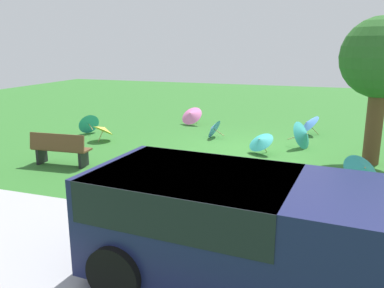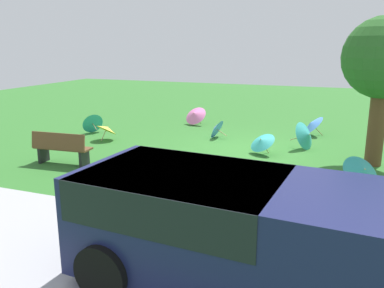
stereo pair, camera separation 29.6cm
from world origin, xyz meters
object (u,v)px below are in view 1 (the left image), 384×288
at_px(parasol_teal_2, 304,134).
at_px(van_dark, 249,225).
at_px(park_bench, 60,149).
at_px(parasol_blue_3, 308,123).
at_px(parasol_teal_0, 88,123).
at_px(parasol_pink_0, 191,114).
at_px(parasol_teal_1, 260,141).
at_px(parasol_blue_1, 213,128).
at_px(parasol_yellow_0, 104,129).
at_px(parasol_teal_3, 363,170).
at_px(shade_tree, 381,60).

bearing_deg(parasol_teal_2, van_dark, 89.06).
height_order(park_bench, parasol_blue_3, park_bench).
height_order(parasol_teal_0, parasol_teal_2, parasol_teal_2).
bearing_deg(park_bench, van_dark, 146.77).
relative_size(parasol_pink_0, parasol_blue_3, 1.00).
relative_size(van_dark, parasol_blue_3, 4.59).
xyz_separation_m(parasol_teal_1, parasol_teal_2, (-1.17, -1.09, 0.04)).
height_order(parasol_teal_1, parasol_blue_3, parasol_blue_3).
relative_size(parasol_blue_1, parasol_yellow_0, 0.79).
distance_m(parasol_teal_1, parasol_blue_1, 2.49).
relative_size(park_bench, parasol_teal_3, 1.44).
relative_size(park_bench, shade_tree, 0.42).
distance_m(shade_tree, parasol_teal_3, 3.18).
distance_m(van_dark, shade_tree, 7.36).
relative_size(shade_tree, parasol_pink_0, 3.78).
distance_m(parasol_teal_0, parasol_pink_0, 4.04).
bearing_deg(parasol_teal_1, shade_tree, -179.22).
bearing_deg(van_dark, parasol_blue_3, -90.61).
bearing_deg(parasol_yellow_0, parasol_teal_0, -35.61).
relative_size(park_bench, parasol_teal_1, 1.58).
bearing_deg(parasol_teal_3, shade_tree, -98.79).
xyz_separation_m(van_dark, parasol_teal_3, (-1.66, -4.71, -0.49)).
relative_size(shade_tree, parasol_blue_3, 3.78).
xyz_separation_m(van_dark, parasol_yellow_0, (6.28, -6.71, -0.50)).
bearing_deg(parasol_yellow_0, parasol_teal_1, -179.09).
relative_size(parasol_teal_3, parasol_yellow_0, 1.21).
bearing_deg(parasol_teal_2, parasol_blue_3, -89.36).
bearing_deg(shade_tree, parasol_teal_3, 81.21).
bearing_deg(parasol_teal_3, parasol_pink_0, -42.19).
bearing_deg(park_bench, parasol_pink_0, -102.64).
height_order(van_dark, parasol_blue_3, van_dark).
height_order(park_bench, parasol_teal_3, park_bench).
height_order(van_dark, parasol_blue_1, van_dark).
xyz_separation_m(parasol_teal_3, parasol_blue_3, (1.55, -5.26, -0.01)).
distance_m(shade_tree, parasol_blue_1, 5.72).
bearing_deg(parasol_pink_0, parasol_yellow_0, 62.29).
relative_size(van_dark, parasol_teal_3, 4.17).
bearing_deg(parasol_blue_3, parasol_teal_2, 90.64).
height_order(shade_tree, parasol_teal_3, shade_tree).
xyz_separation_m(parasol_teal_2, parasol_blue_3, (0.02, -2.09, -0.04)).
distance_m(parasol_teal_3, parasol_yellow_0, 8.19).
bearing_deg(shade_tree, parasol_pink_0, -27.90).
xyz_separation_m(park_bench, parasol_blue_1, (-2.90, -4.53, -0.13)).
bearing_deg(van_dark, park_bench, -33.23).
distance_m(parasol_pink_0, parasol_teal_3, 8.22).
distance_m(parasol_pink_0, parasol_yellow_0, 3.98).
bearing_deg(parasol_teal_0, parasol_yellow_0, 144.39).
distance_m(van_dark, park_bench, 7.03).
distance_m(van_dark, parasol_teal_2, 7.90).
relative_size(parasol_teal_0, parasol_teal_1, 0.85).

